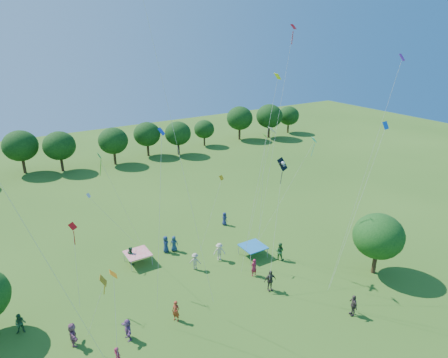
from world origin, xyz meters
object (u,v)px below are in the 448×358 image
pirate_kite (282,166)px  near_tree_east (378,236)px  tent_blue (253,246)px  red_high_kite (149,26)px  tent_red_stripe (138,253)px

pirate_kite → near_tree_east: bearing=-41.1°
tent_blue → red_high_kite: (-11.14, -4.40, 19.87)m
near_tree_east → red_high_kite: (-18.70, 3.74, 17.19)m
near_tree_east → pirate_kite: size_ratio=0.63×
tent_red_stripe → tent_blue: 10.99m
tent_red_stripe → pirate_kite: bearing=-33.3°
near_tree_east → tent_blue: near_tree_east is taller
tent_blue → red_high_kite: red_high_kite is taller
near_tree_east → tent_red_stripe: bearing=143.6°
pirate_kite → red_high_kite: (-12.17, -1.95, 11.15)m
tent_blue → pirate_kite: bearing=-67.1°
red_high_kite → tent_blue: bearing=21.6°
near_tree_east → tent_red_stripe: near_tree_east is taller
tent_red_stripe → tent_blue: (9.91, -4.75, 0.00)m
near_tree_east → tent_blue: size_ratio=2.60×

